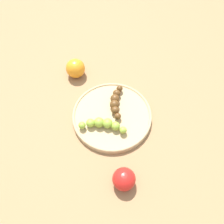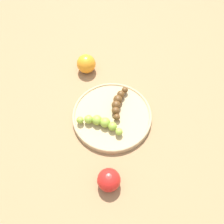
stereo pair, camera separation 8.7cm
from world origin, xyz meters
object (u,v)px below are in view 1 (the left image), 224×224
(banana_green, at_px, (103,124))
(apple_red, at_px, (124,179))
(fruit_bowl, at_px, (112,116))
(banana_overripe, at_px, (116,102))
(orange_fruit, at_px, (75,68))

(banana_green, distance_m, apple_red, 0.20)
(fruit_bowl, relative_size, banana_overripe, 2.50)
(banana_green, bearing_deg, apple_red, -152.89)
(orange_fruit, bearing_deg, banana_green, -12.68)
(orange_fruit, bearing_deg, fruit_bowl, -1.58)
(fruit_bowl, xyz_separation_m, orange_fruit, (-0.25, 0.01, 0.03))
(fruit_bowl, distance_m, orange_fruit, 0.25)
(fruit_bowl, xyz_separation_m, banana_overripe, (-0.03, 0.04, 0.02))
(banana_overripe, bearing_deg, fruit_bowl, 77.00)
(banana_green, bearing_deg, banana_overripe, -17.73)
(orange_fruit, bearing_deg, banana_overripe, 8.05)
(banana_green, relative_size, orange_fruit, 1.66)
(apple_red, bearing_deg, banana_overripe, 147.46)
(apple_red, distance_m, orange_fruit, 0.48)
(fruit_bowl, distance_m, banana_overripe, 0.05)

